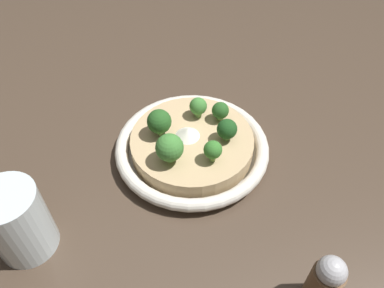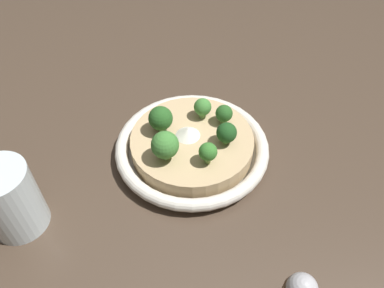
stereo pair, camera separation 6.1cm
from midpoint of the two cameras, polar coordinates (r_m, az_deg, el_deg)
name	(u,v)px [view 2 (the right image)]	position (r m, az deg, el deg)	size (l,w,h in m)	color
ground_plane	(192,154)	(0.63, 2.78, -1.65)	(6.00, 6.00, 0.00)	#47382B
risotto_bowl	(192,146)	(0.61, 2.84, -0.49)	(0.25, 0.25, 0.04)	silver
cheese_sprinkle	(189,131)	(0.60, 2.42, 1.85)	(0.04, 0.04, 0.02)	white
broccoli_left	(161,119)	(0.59, -1.88, 3.76)	(0.04, 0.04, 0.05)	#759E4C
broccoli_back_left	(203,107)	(0.62, 4.44, 5.44)	(0.03, 0.03, 0.04)	#668E47
broccoli_front_right	(208,152)	(0.55, 5.63, -1.41)	(0.03, 0.03, 0.04)	#759E4C
broccoli_right	(227,133)	(0.58, 8.30, 1.53)	(0.03, 0.03, 0.04)	#759E4C
broccoli_back_right	(224,114)	(0.61, 7.74, 4.45)	(0.03, 0.03, 0.03)	#759E4C
broccoli_front_left	(165,145)	(0.55, -0.97, -0.36)	(0.04, 0.04, 0.05)	#84A856
drinking_glass	(9,200)	(0.55, -23.24, -7.98)	(0.08, 0.08, 0.11)	silver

